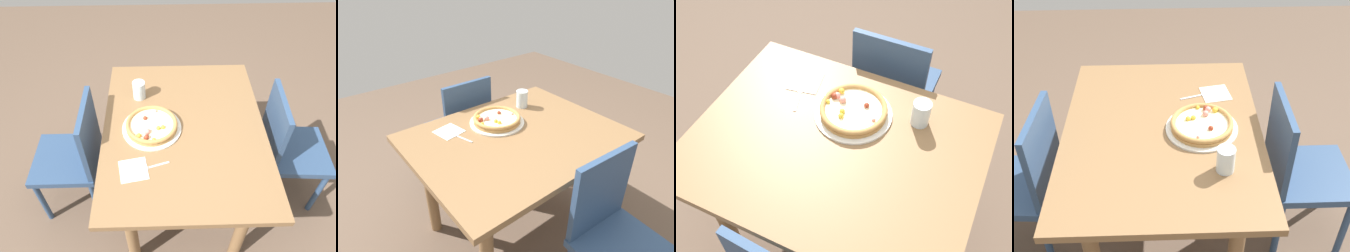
{
  "view_description": "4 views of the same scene",
  "coord_description": "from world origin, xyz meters",
  "views": [
    {
      "loc": [
        -1.22,
        0.13,
        2.05
      ],
      "look_at": [
        -0.0,
        0.09,
        0.75
      ],
      "focal_mm": 34.01,
      "sensor_mm": 36.0,
      "label": 1
    },
    {
      "loc": [
        -0.94,
        -1.1,
        1.63
      ],
      "look_at": [
        -0.0,
        0.09,
        0.75
      ],
      "focal_mm": 31.73,
      "sensor_mm": 36.0,
      "label": 2
    },
    {
      "loc": [
        0.46,
        -0.89,
        2.03
      ],
      "look_at": [
        -0.0,
        0.09,
        0.75
      ],
      "focal_mm": 43.62,
      "sensor_mm": 36.0,
      "label": 3
    },
    {
      "loc": [
        1.56,
        0.04,
        2.01
      ],
      "look_at": [
        -0.0,
        0.09,
        0.75
      ],
      "focal_mm": 46.6,
      "sensor_mm": 36.0,
      "label": 4
    }
  ],
  "objects": [
    {
      "name": "pizza",
      "position": [
        -0.01,
        0.18,
        0.76
      ],
      "size": [
        0.29,
        0.29,
        0.05
      ],
      "color": "#B78447",
      "rests_on": "plate"
    },
    {
      "name": "napkin",
      "position": [
        -0.28,
        0.27,
        0.73
      ],
      "size": [
        0.16,
        0.16,
        0.0
      ],
      "primitive_type": "cube",
      "rotation": [
        0.0,
        0.0,
        0.18
      ],
      "color": "white",
      "rests_on": "dining_table"
    },
    {
      "name": "fork",
      "position": [
        -0.27,
        0.19,
        0.73
      ],
      "size": [
        0.06,
        0.16,
        0.0
      ],
      "rotation": [
        0.0,
        0.0,
        1.87
      ],
      "color": "silver",
      "rests_on": "dining_table"
    },
    {
      "name": "ground_plane",
      "position": [
        0.0,
        0.0,
        0.0
      ],
      "size": [
        6.0,
        6.0,
        0.0
      ],
      "primitive_type": "plane",
      "color": "brown"
    },
    {
      "name": "chair_far",
      "position": [
        0.02,
        0.67,
        0.48
      ],
      "size": [
        0.4,
        0.4,
        0.87
      ],
      "rotation": [
        0.0,
        0.0,
        -0.0
      ],
      "color": "navy",
      "rests_on": "ground"
    },
    {
      "name": "drinking_glass",
      "position": [
        0.27,
        0.26,
        0.79
      ],
      "size": [
        0.08,
        0.08,
        0.11
      ],
      "primitive_type": "cylinder",
      "color": "silver",
      "rests_on": "dining_table"
    },
    {
      "name": "dining_table",
      "position": [
        0.0,
        0.0,
        0.62
      ],
      "size": [
        1.17,
        0.92,
        0.73
      ],
      "color": "olive",
      "rests_on": "ground"
    },
    {
      "name": "plate",
      "position": [
        -0.0,
        0.18,
        0.73
      ],
      "size": [
        0.33,
        0.33,
        0.01
      ],
      "primitive_type": "cylinder",
      "color": "silver",
      "rests_on": "dining_table"
    }
  ]
}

